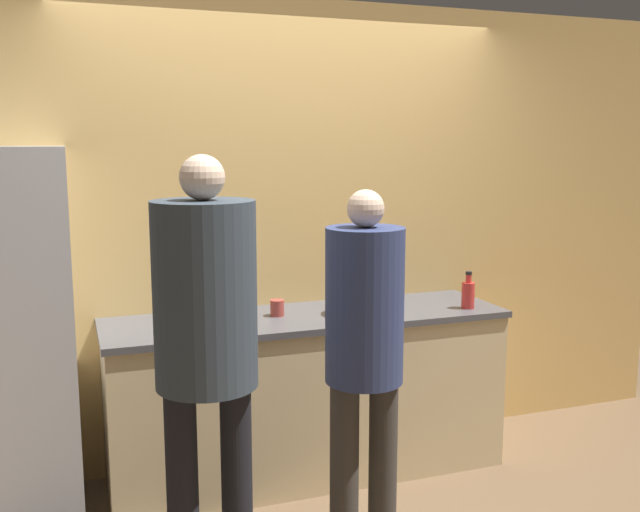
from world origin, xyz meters
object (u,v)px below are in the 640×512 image
Objects in this scene: cup_red at (277,308)px; person_center at (365,340)px; utensil_crock at (384,290)px; bottle_red at (468,294)px; person_left at (206,326)px; fruit_bowl at (355,305)px.

person_center is at bearing -78.35° from cup_red.
utensil_crock is 0.48m from bottle_red.
person_center is at bearing 2.65° from person_left.
utensil_crock is at bearing 38.03° from person_left.
cup_red is (-0.17, 0.80, -0.02)m from person_center.
utensil_crock reaches higher than fruit_bowl.
bottle_red is (0.37, -0.31, 0.01)m from utensil_crock.
fruit_bowl reaches higher than cup_red.
fruit_bowl is at bearing 70.82° from person_center.
person_center is at bearing -145.44° from bottle_red.
fruit_bowl is 0.95× the size of utensil_crock.
person_left is at bearing -122.80° from cup_red.
person_left is 6.12× the size of utensil_crock.
fruit_bowl is 1.33× the size of bottle_red.
utensil_crock is at bearing 140.22° from bottle_red.
fruit_bowl is at bearing -140.44° from utensil_crock.
person_center is 1.06m from utensil_crock.
fruit_bowl is at bearing -14.88° from cup_red.
cup_red is (0.54, 0.83, -0.15)m from person_left.
utensil_crock is 1.39× the size of bottle_red.
bottle_red is at bearing 34.56° from person_center.
person_left is 6.40× the size of fruit_bowl.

